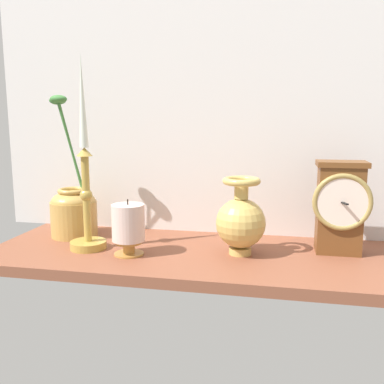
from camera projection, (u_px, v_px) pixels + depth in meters
The scene contains 7 objects.
ground_plane at pixel (201, 256), 97.29cm from camera, with size 100.00×36.00×2.40cm, color brown.
back_wall at pixel (214, 111), 109.50cm from camera, with size 120.00×2.00×65.00cm, color silver.
mantel_clock at pixel (340, 206), 94.30cm from camera, with size 12.79×9.79×21.15cm.
candlestick_tall_left at pixel (86, 188), 97.03cm from camera, with size 8.57×8.57×45.13cm.
brass_vase_bulbous at pixel (241, 220), 94.14cm from camera, with size 11.28×11.28×17.61cm.
brass_vase_jar at pixel (73, 209), 109.34cm from camera, with size 11.98×11.98×36.29cm.
pillar_candle_front at pixel (128, 226), 93.81cm from camera, with size 7.41×7.41×12.80cm.
Camera 1 is at (16.31, -91.96, 29.98)cm, focal length 39.03 mm.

